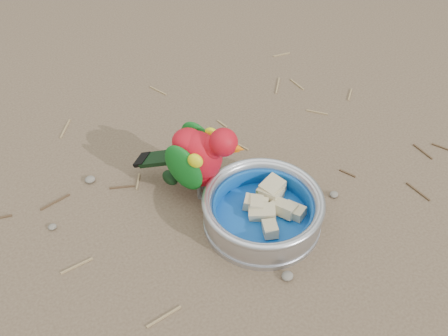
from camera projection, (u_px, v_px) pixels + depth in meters
ground at (243, 212)px, 0.89m from camera, size 60.00×60.00×0.00m
food_bowl at (262, 220)px, 0.86m from camera, size 0.20×0.20×0.02m
bowl_wall at (263, 208)px, 0.84m from camera, size 0.20×0.20×0.04m
fruit_wedges at (263, 211)px, 0.85m from camera, size 0.12×0.12×0.03m
lory_parrot at (198, 162)px, 0.87m from camera, size 0.19×0.20×0.15m
ground_debris at (218, 190)px, 0.92m from camera, size 0.90×0.80×0.01m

